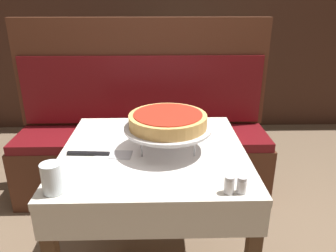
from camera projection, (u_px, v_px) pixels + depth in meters
The scene contains 11 objects.
dining_table_front at pixel (154, 168), 1.50m from camera, with size 0.82×0.82×0.72m.
dining_table_rear at pixel (184, 84), 3.07m from camera, with size 0.59×0.59×0.72m.
booth_bench at pixel (143, 146), 2.33m from camera, with size 1.74×0.44×1.23m.
back_wall_panel at pixel (156, 14), 3.27m from camera, with size 6.00×0.04×2.40m, color #3D2319.
pizza_pan_stand at pixel (168, 129), 1.42m from camera, with size 0.38×0.38×0.11m.
deep_dish_pizza at pixel (168, 120), 1.40m from camera, with size 0.34×0.34×0.06m.
pizza_server at pixel (101, 154), 1.41m from camera, with size 0.28×0.09×0.01m.
water_glass_near at pixel (52, 178), 1.12m from camera, with size 0.07×0.07×0.11m.
salt_shaker at pixel (229, 185), 1.13m from camera, with size 0.04×0.04×0.06m.
pepper_shaker at pixel (242, 185), 1.13m from camera, with size 0.04×0.04×0.06m.
condiment_caddy at pixel (188, 66), 3.04m from camera, with size 0.12×0.12×0.14m.
Camera 1 is at (0.03, -1.32, 1.36)m, focal length 35.00 mm.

